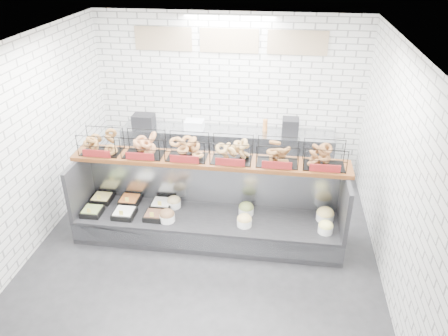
# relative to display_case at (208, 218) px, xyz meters

# --- Properties ---
(ground) EXTENTS (5.50, 5.50, 0.00)m
(ground) POSITION_rel_display_case_xyz_m (0.01, -0.35, -0.33)
(ground) COLOR black
(ground) RESTS_ON ground
(room_shell) EXTENTS (5.02, 5.51, 3.01)m
(room_shell) POSITION_rel_display_case_xyz_m (0.01, 0.26, 1.73)
(room_shell) COLOR white
(room_shell) RESTS_ON ground
(display_case) EXTENTS (4.00, 0.90, 1.20)m
(display_case) POSITION_rel_display_case_xyz_m (0.00, 0.00, 0.00)
(display_case) COLOR black
(display_case) RESTS_ON ground
(bagel_shelf) EXTENTS (4.10, 0.50, 0.40)m
(bagel_shelf) POSITION_rel_display_case_xyz_m (0.01, 0.17, 1.07)
(bagel_shelf) COLOR #46230F
(bagel_shelf) RESTS_ON display_case
(prep_counter) EXTENTS (4.00, 0.60, 1.20)m
(prep_counter) POSITION_rel_display_case_xyz_m (0.00, 2.08, 0.14)
(prep_counter) COLOR #93969B
(prep_counter) RESTS_ON ground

